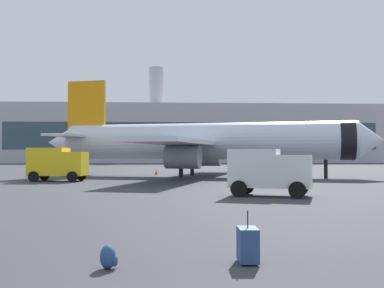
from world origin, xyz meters
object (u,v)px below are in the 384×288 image
(safety_cone_near, at_px, (156,172))
(traveller_backpack, at_px, (109,257))
(safety_cone_mid, at_px, (304,185))
(cargo_van, at_px, (269,170))
(service_truck, at_px, (57,163))
(rolling_suitcase, at_px, (248,245))
(airplane_at_gate, at_px, (203,142))

(safety_cone_near, relative_size, traveller_backpack, 1.29)
(safety_cone_mid, bearing_deg, cargo_van, -127.98)
(service_truck, height_order, rolling_suitcase, service_truck)
(airplane_at_gate, height_order, traveller_backpack, airplane_at_gate)
(traveller_backpack, bearing_deg, service_truck, 105.35)
(airplane_at_gate, bearing_deg, service_truck, -151.95)
(service_truck, bearing_deg, airplane_at_gate, 28.05)
(airplane_at_gate, xyz_separation_m, safety_cone_near, (-5.03, 5.65, -3.35))
(safety_cone_mid, bearing_deg, rolling_suitcase, -110.08)
(airplane_at_gate, relative_size, safety_cone_mid, 48.70)
(airplane_at_gate, height_order, cargo_van, airplane_at_gate)
(safety_cone_mid, bearing_deg, traveller_backpack, -116.79)
(safety_cone_near, distance_m, traveller_backpack, 43.42)
(airplane_at_gate, height_order, safety_cone_mid, airplane_at_gate)
(safety_cone_mid, relative_size, rolling_suitcase, 0.66)
(safety_cone_near, bearing_deg, safety_cone_mid, -67.00)
(rolling_suitcase, height_order, traveller_backpack, rolling_suitcase)
(airplane_at_gate, distance_m, traveller_backpack, 38.24)
(cargo_van, relative_size, safety_cone_mid, 6.69)
(cargo_van, distance_m, safety_cone_near, 28.72)
(safety_cone_near, xyz_separation_m, rolling_suitcase, (3.05, -43.09, 0.08))
(safety_cone_near, distance_m, safety_cone_mid, 25.85)
(service_truck, distance_m, safety_cone_near, 15.21)
(service_truck, bearing_deg, safety_cone_mid, -31.13)
(cargo_van, bearing_deg, safety_cone_mid, 52.02)
(cargo_van, relative_size, rolling_suitcase, 4.39)
(safety_cone_mid, xyz_separation_m, rolling_suitcase, (-7.05, -19.29, 0.03))
(service_truck, height_order, traveller_backpack, service_truck)
(service_truck, height_order, cargo_van, service_truck)
(safety_cone_mid, distance_m, traveller_backpack, 21.99)
(airplane_at_gate, distance_m, service_truck, 15.18)
(airplane_at_gate, xyz_separation_m, traveller_backpack, (-4.84, -37.77, -3.42))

